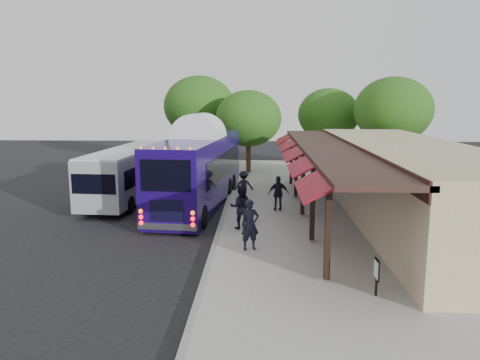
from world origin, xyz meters
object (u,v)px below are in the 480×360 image
(coach_bus, at_px, (199,166))
(sign_board, at_px, (377,271))
(city_bus, at_px, (132,170))
(ped_d, at_px, (244,186))
(ped_c, at_px, (278,193))
(ped_a, at_px, (250,225))
(ped_b, at_px, (241,207))

(coach_bus, bearing_deg, sign_board, -55.74)
(coach_bus, bearing_deg, city_bus, 163.96)
(ped_d, relative_size, sign_board, 1.51)
(ped_c, bearing_deg, ped_a, 71.37)
(ped_b, height_order, ped_d, ped_b)
(sign_board, bearing_deg, ped_c, 102.27)
(city_bus, height_order, ped_b, city_bus)
(ped_c, distance_m, sign_board, 10.32)
(coach_bus, relative_size, city_bus, 1.14)
(ped_c, relative_size, ped_d, 1.08)
(ped_d, bearing_deg, ped_a, 87.33)
(ped_b, bearing_deg, ped_d, -92.85)
(city_bus, distance_m, ped_d, 6.50)
(city_bus, bearing_deg, ped_d, -5.58)
(ped_a, xyz_separation_m, ped_c, (1.28, 6.11, -0.07))
(ped_a, xyz_separation_m, ped_d, (-0.50, 8.49, -0.14))
(ped_c, bearing_deg, city_bus, -29.50)
(city_bus, bearing_deg, ped_c, -19.02)
(ped_d, bearing_deg, city_bus, -15.38)
(ped_d, bearing_deg, sign_board, 102.25)
(ped_a, distance_m, ped_b, 2.85)
(city_bus, height_order, sign_board, city_bus)
(city_bus, distance_m, sign_board, 17.11)
(ped_c, bearing_deg, ped_b, 55.41)
(coach_bus, relative_size, sign_board, 11.56)
(coach_bus, xyz_separation_m, sign_board, (6.47, -11.88, -1.21))
(coach_bus, bearing_deg, ped_b, -59.22)
(coach_bus, bearing_deg, ped_a, -64.51)
(ped_a, height_order, ped_d, ped_a)
(coach_bus, bearing_deg, ped_d, 19.08)
(ped_a, bearing_deg, sign_board, -67.24)
(ped_b, distance_m, sign_board, 7.89)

